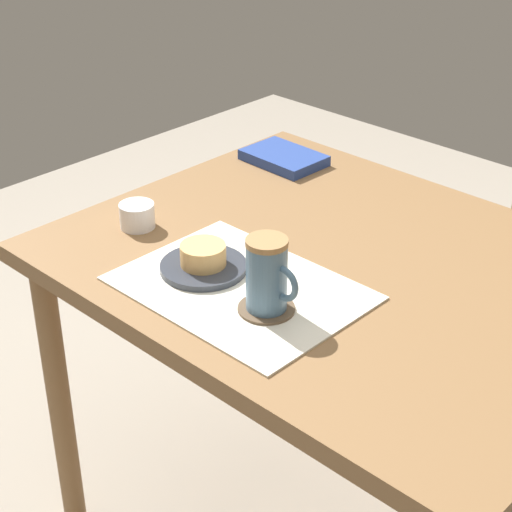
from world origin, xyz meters
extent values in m
cylinder|color=brown|center=(-0.47, -0.36, 0.35)|extent=(0.05, 0.05, 0.70)
cylinder|color=brown|center=(-0.47, 0.36, 0.35)|extent=(0.05, 0.05, 0.70)
cube|color=brown|center=(0.00, 0.00, 0.71)|extent=(1.05, 0.82, 0.04)
cylinder|color=tan|center=(-0.10, 0.48, 0.21)|extent=(0.04, 0.04, 0.42)
cylinder|color=tan|center=(-0.07, 0.83, 0.21)|extent=(0.04, 0.04, 0.42)
cube|color=silver|center=(-0.07, -0.20, 0.73)|extent=(0.42, 0.31, 0.00)
cylinder|color=#333842|center=(-0.16, -0.21, 0.74)|extent=(0.16, 0.16, 0.01)
cylinder|color=#E0A860|center=(-0.16, -0.21, 0.77)|extent=(0.08, 0.08, 0.04)
cylinder|color=brown|center=(0.01, -0.23, 0.74)|extent=(0.10, 0.10, 0.00)
cylinder|color=slate|center=(0.01, -0.23, 0.80)|extent=(0.07, 0.07, 0.12)
cylinder|color=#9E7547|center=(0.01, -0.23, 0.86)|extent=(0.07, 0.07, 0.01)
torus|color=slate|center=(0.05, -0.23, 0.80)|extent=(0.06, 0.01, 0.06)
cylinder|color=white|center=(-0.38, -0.18, 0.76)|extent=(0.07, 0.07, 0.05)
cube|color=navy|center=(-0.39, 0.26, 0.74)|extent=(0.18, 0.13, 0.02)
camera|label=1|loc=(0.83, -1.11, 1.52)|focal=60.00mm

